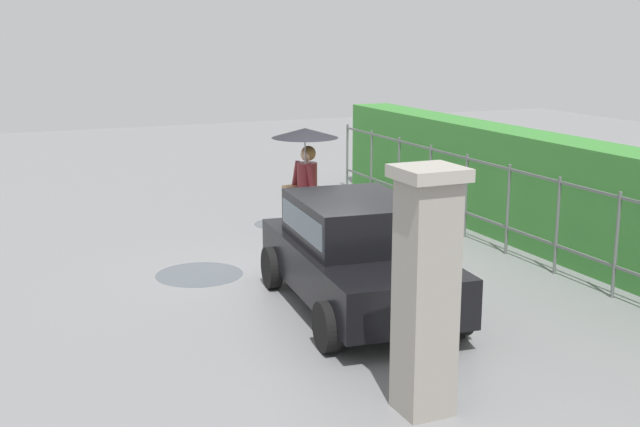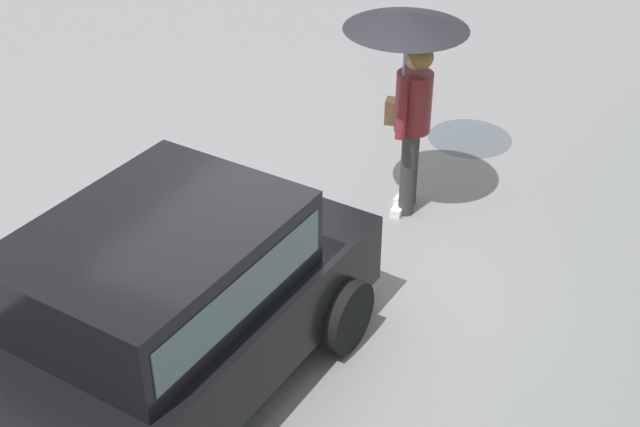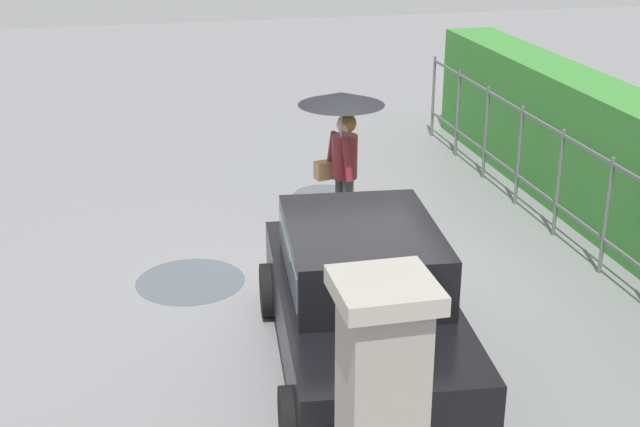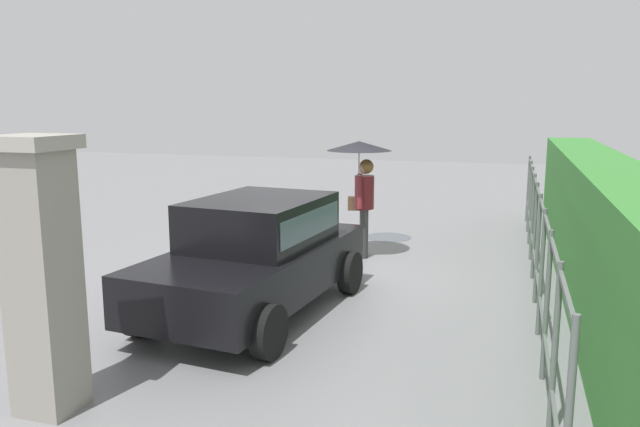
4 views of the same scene
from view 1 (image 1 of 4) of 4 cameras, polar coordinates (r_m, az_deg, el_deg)
name	(u,v)px [view 1 (image 1 of 4)]	position (r m, az deg, el deg)	size (l,w,h in m)	color
ground_plane	(315,272)	(12.53, -0.32, -4.13)	(40.00, 40.00, 0.00)	slate
car	(356,250)	(10.75, 2.53, -2.55)	(3.86, 2.15, 1.48)	black
pedestrian	(305,158)	(13.68, -1.03, 3.91)	(1.11, 1.11, 2.04)	#333333
gate_pillar	(426,290)	(7.80, 7.39, -5.29)	(0.60, 0.60, 2.42)	gray
fence_section	(486,198)	(14.18, 11.53, 1.07)	(11.11, 0.05, 1.50)	#59605B
hedge_row	(526,187)	(14.64, 14.21, 1.79)	(12.06, 0.90, 1.90)	#387F33
puddle_near	(199,274)	(12.56, -8.43, -4.22)	(1.32, 1.32, 0.00)	#4C545B
puddle_far	(279,224)	(15.61, -2.89, -0.72)	(0.95, 0.95, 0.00)	#4C545B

